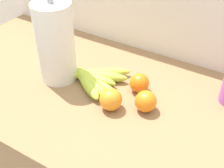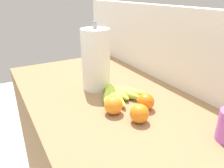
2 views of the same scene
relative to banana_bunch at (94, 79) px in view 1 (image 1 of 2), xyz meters
The scene contains 6 objects.
wall_back 0.46m from the banana_bunch, 75.17° to the left, with size 1.81×0.06×1.30m, color silver.
banana_bunch is the anchor object (origin of this frame).
orange_far_right 0.14m from the banana_bunch, 33.97° to the right, with size 0.07×0.07×0.07m, color orange.
orange_right 0.16m from the banana_bunch, 16.65° to the left, with size 0.06×0.06×0.06m, color orange.
orange_back_right 0.21m from the banana_bunch, ahead, with size 0.07×0.07×0.07m, color orange.
paper_towel_roll 0.17m from the banana_bunch, 167.35° to the right, with size 0.13×0.13×0.30m.
Camera 1 is at (0.39, -0.64, 1.56)m, focal length 48.07 mm.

